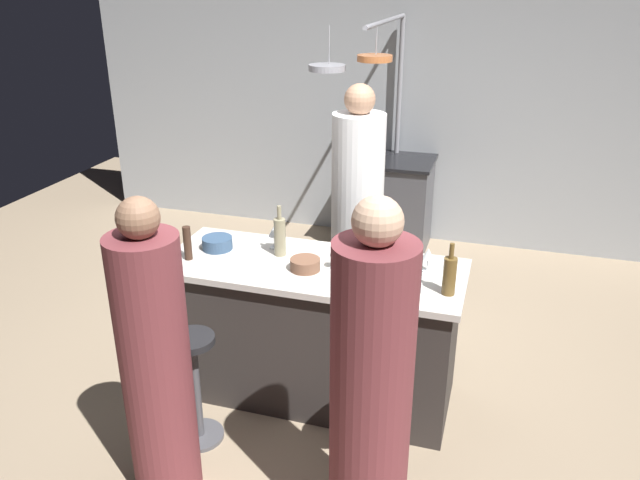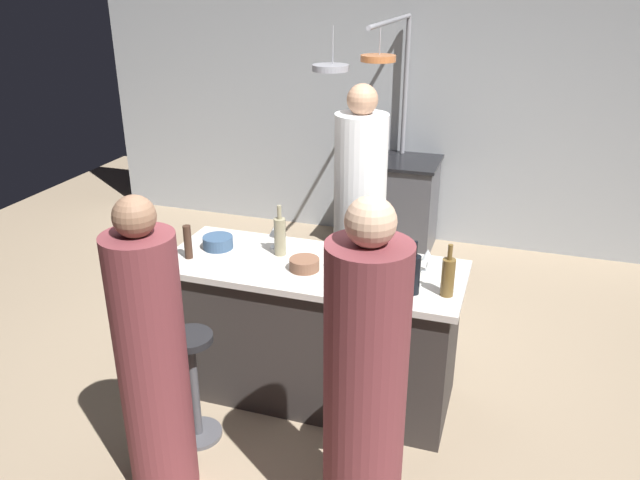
{
  "view_description": "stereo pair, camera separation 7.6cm",
  "coord_description": "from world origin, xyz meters",
  "px_view_note": "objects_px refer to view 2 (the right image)",
  "views": [
    {
      "loc": [
        1.03,
        -3.2,
        2.49
      ],
      "look_at": [
        0.0,
        0.15,
        1.0
      ],
      "focal_mm": 35.19,
      "sensor_mm": 36.0,
      "label": 1
    },
    {
      "loc": [
        1.1,
        -3.18,
        2.49
      ],
      "look_at": [
        0.0,
        0.15,
        1.0
      ],
      "focal_mm": 35.19,
      "sensor_mm": 36.0,
      "label": 2
    }
  ],
  "objects_px": {
    "wine_bottle_red": "(364,261)",
    "wine_bottle_amber": "(448,276)",
    "bar_stool_left": "(193,382)",
    "bar_stool_right": "(374,420)",
    "wine_glass_near_left_guest": "(428,256)",
    "wine_glass_near_right_guest": "(334,252)",
    "wine_bottle_white": "(280,236)",
    "wine_glass_by_chef": "(274,232)",
    "wine_bottle_green": "(362,244)",
    "pepper_mill": "(188,242)",
    "stove_range": "(395,204)",
    "guest_right": "(365,396)",
    "mixing_bowl_blue": "(218,242)",
    "mixing_bowl_wooden": "(304,264)",
    "wine_bottle_dark": "(414,274)",
    "guest_left": "(153,364)",
    "chef": "(359,217)"
  },
  "relations": [
    {
      "from": "bar_stool_left",
      "to": "wine_bottle_green",
      "type": "xyz_separation_m",
      "value": [
        0.77,
        0.76,
        0.64
      ]
    },
    {
      "from": "chef",
      "to": "wine_bottle_red",
      "type": "distance_m",
      "value": 1.18
    },
    {
      "from": "guest_left",
      "to": "wine_glass_near_left_guest",
      "type": "bearing_deg",
      "value": 44.44
    },
    {
      "from": "wine_bottle_red",
      "to": "wine_bottle_green",
      "type": "bearing_deg",
      "value": 106.1
    },
    {
      "from": "guest_left",
      "to": "mixing_bowl_wooden",
      "type": "relative_size",
      "value": 9.14
    },
    {
      "from": "wine_bottle_white",
      "to": "wine_bottle_amber",
      "type": "relative_size",
      "value": 1.08
    },
    {
      "from": "guest_right",
      "to": "wine_glass_by_chef",
      "type": "distance_m",
      "value": 1.47
    },
    {
      "from": "wine_glass_near_left_guest",
      "to": "wine_glass_near_right_guest",
      "type": "height_order",
      "value": "same"
    },
    {
      "from": "wine_bottle_green",
      "to": "wine_glass_near_left_guest",
      "type": "height_order",
      "value": "wine_bottle_green"
    },
    {
      "from": "wine_bottle_red",
      "to": "wine_glass_by_chef",
      "type": "distance_m",
      "value": 0.7
    },
    {
      "from": "pepper_mill",
      "to": "guest_right",
      "type": "bearing_deg",
      "value": -32.68
    },
    {
      "from": "bar_stool_left",
      "to": "wine_bottle_white",
      "type": "relative_size",
      "value": 2.12
    },
    {
      "from": "bar_stool_right",
      "to": "chef",
      "type": "bearing_deg",
      "value": 107.8
    },
    {
      "from": "wine_bottle_green",
      "to": "guest_left",
      "type": "bearing_deg",
      "value": -123.07
    },
    {
      "from": "guest_left",
      "to": "wine_glass_near_right_guest",
      "type": "relative_size",
      "value": 11.04
    },
    {
      "from": "wine_glass_by_chef",
      "to": "mixing_bowl_blue",
      "type": "relative_size",
      "value": 0.77
    },
    {
      "from": "wine_bottle_amber",
      "to": "mixing_bowl_blue",
      "type": "bearing_deg",
      "value": 172.8
    },
    {
      "from": "guest_right",
      "to": "wine_bottle_white",
      "type": "height_order",
      "value": "guest_right"
    },
    {
      "from": "bar_stool_left",
      "to": "wine_glass_near_right_guest",
      "type": "relative_size",
      "value": 4.66
    },
    {
      "from": "bar_stool_right",
      "to": "wine_bottle_white",
      "type": "xyz_separation_m",
      "value": [
        -0.78,
        0.7,
        0.65
      ]
    },
    {
      "from": "pepper_mill",
      "to": "wine_bottle_green",
      "type": "xyz_separation_m",
      "value": [
        1.01,
        0.28,
        0.01
      ]
    },
    {
      "from": "bar_stool_left",
      "to": "bar_stool_right",
      "type": "bearing_deg",
      "value": 0.0
    },
    {
      "from": "guest_left",
      "to": "wine_glass_by_chef",
      "type": "relative_size",
      "value": 11.04
    },
    {
      "from": "wine_bottle_white",
      "to": "wine_glass_by_chef",
      "type": "distance_m",
      "value": 0.12
    },
    {
      "from": "guest_left",
      "to": "wine_bottle_amber",
      "type": "relative_size",
      "value": 5.45
    },
    {
      "from": "wine_glass_by_chef",
      "to": "guest_right",
      "type": "bearing_deg",
      "value": -52.55
    },
    {
      "from": "guest_right",
      "to": "wine_glass_near_right_guest",
      "type": "distance_m",
      "value": 1.1
    },
    {
      "from": "wine_glass_near_left_guest",
      "to": "wine_glass_near_right_guest",
      "type": "bearing_deg",
      "value": -167.45
    },
    {
      "from": "wine_bottle_dark",
      "to": "wine_glass_by_chef",
      "type": "xyz_separation_m",
      "value": [
        -0.94,
        0.34,
        -0.01
      ]
    },
    {
      "from": "wine_bottle_red",
      "to": "wine_bottle_amber",
      "type": "distance_m",
      "value": 0.47
    },
    {
      "from": "bar_stool_left",
      "to": "pepper_mill",
      "type": "bearing_deg",
      "value": 117.07
    },
    {
      "from": "stove_range",
      "to": "mixing_bowl_wooden",
      "type": "distance_m",
      "value": 2.57
    },
    {
      "from": "guest_right",
      "to": "wine_glass_by_chef",
      "type": "height_order",
      "value": "guest_right"
    },
    {
      "from": "wine_bottle_amber",
      "to": "wine_glass_near_left_guest",
      "type": "bearing_deg",
      "value": 121.13
    },
    {
      "from": "wine_glass_near_right_guest",
      "to": "mixing_bowl_blue",
      "type": "xyz_separation_m",
      "value": [
        -0.78,
        0.06,
        -0.07
      ]
    },
    {
      "from": "wine_glass_by_chef",
      "to": "mixing_bowl_blue",
      "type": "height_order",
      "value": "wine_glass_by_chef"
    },
    {
      "from": "bar_stool_right",
      "to": "guest_right",
      "type": "distance_m",
      "value": 0.56
    },
    {
      "from": "chef",
      "to": "bar_stool_left",
      "type": "bearing_deg",
      "value": -107.52
    },
    {
      "from": "guest_right",
      "to": "bar_stool_left",
      "type": "bearing_deg",
      "value": 161.09
    },
    {
      "from": "wine_bottle_dark",
      "to": "wine_glass_by_chef",
      "type": "height_order",
      "value": "wine_bottle_dark"
    },
    {
      "from": "bar_stool_left",
      "to": "wine_bottle_dark",
      "type": "xyz_separation_m",
      "value": [
        1.13,
        0.45,
        0.64
      ]
    },
    {
      "from": "wine_bottle_green",
      "to": "mixing_bowl_wooden",
      "type": "relative_size",
      "value": 1.7
    },
    {
      "from": "wine_bottle_red",
      "to": "mixing_bowl_wooden",
      "type": "relative_size",
      "value": 1.73
    },
    {
      "from": "guest_right",
      "to": "pepper_mill",
      "type": "distance_m",
      "value": 1.59
    },
    {
      "from": "stove_range",
      "to": "guest_right",
      "type": "relative_size",
      "value": 0.52
    },
    {
      "from": "wine_bottle_white",
      "to": "wine_glass_by_chef",
      "type": "height_order",
      "value": "wine_bottle_white"
    },
    {
      "from": "wine_bottle_green",
      "to": "wine_bottle_red",
      "type": "bearing_deg",
      "value": -73.9
    },
    {
      "from": "guest_right",
      "to": "wine_bottle_white",
      "type": "relative_size",
      "value": 5.37
    },
    {
      "from": "guest_right",
      "to": "bar_stool_left",
      "type": "height_order",
      "value": "guest_right"
    },
    {
      "from": "wine_bottle_green",
      "to": "wine_glass_near_right_guest",
      "type": "xyz_separation_m",
      "value": [
        -0.13,
        -0.14,
        -0.01
      ]
    }
  ]
}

